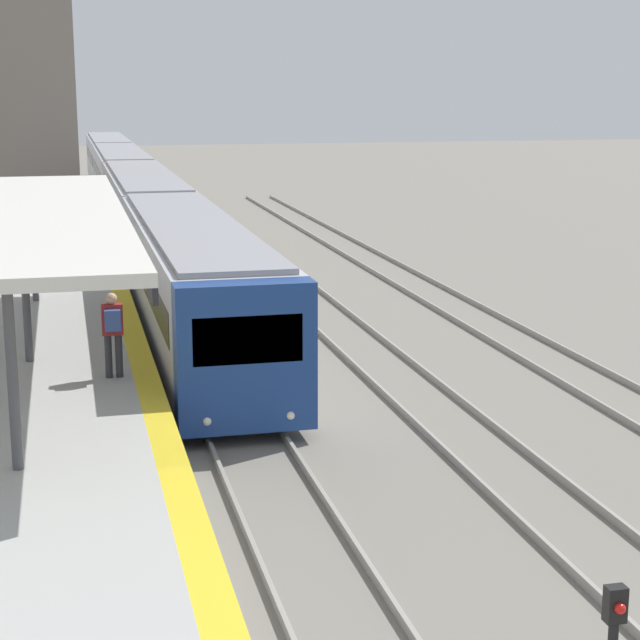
# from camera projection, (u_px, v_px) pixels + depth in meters

# --- Properties ---
(platform_canopy) EXTENTS (4.00, 16.22, 3.12)m
(platform_canopy) POSITION_uv_depth(u_px,v_px,m) (23.00, 216.00, 21.25)
(platform_canopy) COLOR beige
(platform_canopy) RESTS_ON station_platform
(person_on_platform) EXTENTS (0.40, 0.40, 1.66)m
(person_on_platform) POSITION_uv_depth(u_px,v_px,m) (113.00, 328.00, 20.44)
(person_on_platform) COLOR #2D2D33
(person_on_platform) RESTS_ON station_platform
(train_near) EXTENTS (2.60, 64.22, 3.17)m
(train_near) POSITION_uv_depth(u_px,v_px,m) (132.00, 191.00, 49.83)
(train_near) COLOR navy
(train_near) RESTS_ON ground_plane
(distant_domed_building) EXTENTS (4.74, 4.74, 13.71)m
(distant_domed_building) POSITION_uv_depth(u_px,v_px,m) (19.00, 87.00, 46.25)
(distant_domed_building) COLOR slate
(distant_domed_building) RESTS_ON ground_plane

